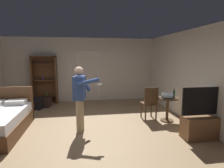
# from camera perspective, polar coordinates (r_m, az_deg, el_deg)

# --- Properties ---
(ground_plane) EXTENTS (7.22, 7.22, 0.00)m
(ground_plane) POSITION_cam_1_polar(r_m,az_deg,el_deg) (4.90, -9.10, -14.19)
(ground_plane) COLOR #997A56
(wall_back) EXTENTS (6.36, 0.12, 2.64)m
(wall_back) POSITION_cam_1_polar(r_m,az_deg,el_deg) (7.88, -9.43, 4.37)
(wall_back) COLOR silver
(wall_back) RESTS_ON ground_plane
(wall_right) EXTENTS (0.12, 6.81, 2.64)m
(wall_right) POSITION_cam_1_polar(r_m,az_deg,el_deg) (5.50, 25.02, 1.88)
(wall_right) COLOR silver
(wall_right) RESTS_ON ground_plane
(doorway_frame) EXTENTS (0.93, 0.08, 2.13)m
(doorway_frame) POSITION_cam_1_polar(r_m,az_deg,el_deg) (7.81, -7.43, 3.64)
(doorway_frame) COLOR white
(doorway_frame) RESTS_ON ground_plane
(bookshelf) EXTENTS (0.97, 0.32, 1.91)m
(bookshelf) POSITION_cam_1_polar(r_m,az_deg,el_deg) (7.83, -20.17, 1.79)
(bookshelf) COLOR brown
(bookshelf) RESTS_ON ground_plane
(tv_flatscreen) EXTENTS (1.10, 0.40, 1.21)m
(tv_flatscreen) POSITION_cam_1_polar(r_m,az_deg,el_deg) (4.83, 26.37, -10.71)
(tv_flatscreen) COLOR brown
(tv_flatscreen) RESTS_ON ground_plane
(side_table) EXTENTS (0.62, 0.62, 0.70)m
(side_table) POSITION_cam_1_polar(r_m,az_deg,el_deg) (5.63, 16.84, -6.35)
(side_table) COLOR #4C331E
(side_table) RESTS_ON ground_plane
(laptop) EXTENTS (0.42, 0.42, 0.16)m
(laptop) POSITION_cam_1_polar(r_m,az_deg,el_deg) (5.51, 16.72, -3.66)
(laptop) COLOR black
(laptop) RESTS_ON side_table
(bottle_on_table) EXTENTS (0.06, 0.06, 0.28)m
(bottle_on_table) POSITION_cam_1_polar(r_m,az_deg,el_deg) (5.55, 18.66, -2.99)
(bottle_on_table) COLOR #204827
(bottle_on_table) RESTS_ON side_table
(wooden_chair) EXTENTS (0.45, 0.45, 0.99)m
(wooden_chair) POSITION_cam_1_polar(r_m,az_deg,el_deg) (5.63, 11.67, -5.39)
(wooden_chair) COLOR #4C331E
(wooden_chair) RESTS_ON ground_plane
(person_blue_shirt) EXTENTS (0.69, 0.65, 1.64)m
(person_blue_shirt) POSITION_cam_1_polar(r_m,az_deg,el_deg) (4.64, -9.87, -3.33)
(person_blue_shirt) COLOR tan
(person_blue_shirt) RESTS_ON ground_plane
(suitcase_dark) EXTENTS (0.61, 0.43, 0.37)m
(suitcase_dark) POSITION_cam_1_polar(r_m,az_deg,el_deg) (7.42, -20.75, -5.23)
(suitcase_dark) COLOR black
(suitcase_dark) RESTS_ON ground_plane
(suitcase_small) EXTENTS (0.68, 0.49, 0.41)m
(suitcase_small) POSITION_cam_1_polar(r_m,az_deg,el_deg) (7.23, -23.20, -5.58)
(suitcase_small) COLOR black
(suitcase_small) RESTS_ON ground_plane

